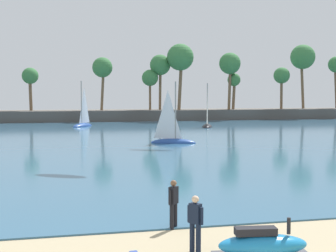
{
  "coord_description": "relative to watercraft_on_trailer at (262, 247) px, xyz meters",
  "views": [
    {
      "loc": [
        -4.88,
        -6.01,
        4.58
      ],
      "look_at": [
        -0.2,
        14.47,
        3.14
      ],
      "focal_mm": 51.21,
      "sensor_mm": 36.0,
      "label": 1
    }
  ],
  "objects": [
    {
      "name": "palm_headland",
      "position": [
        2.03,
        67.27,
        3.08
      ],
      "size": [
        119.03,
        6.82,
        13.4
      ],
      "color": "#514C47",
      "rests_on": "ground"
    },
    {
      "name": "person_at_waterline",
      "position": [
        -1.48,
        3.91,
        0.38
      ],
      "size": [
        0.41,
        0.42,
        1.67
      ],
      "color": "black",
      "rests_on": "ground"
    },
    {
      "name": "sailboat_mid_bay",
      "position": [
        -2.05,
        54.69,
        0.14
      ],
      "size": [
        3.6,
        4.61,
        6.65
      ],
      "color": "#234793",
      "rests_on": "sea"
    },
    {
      "name": "person_rigging_by_gear",
      "position": [
        -1.45,
        1.39,
        0.38
      ],
      "size": [
        0.37,
        0.46,
        1.67
      ],
      "color": "#141E33",
      "rests_on": "ground"
    },
    {
      "name": "watercraft_on_trailer",
      "position": [
        0.0,
        0.0,
        0.0
      ],
      "size": [
        2.71,
        1.37,
        1.28
      ],
      "color": "#4C4C51",
      "rests_on": "ground"
    },
    {
      "name": "sea",
      "position": [
        -0.33,
        55.56,
        -0.49
      ],
      "size": [
        220.0,
        103.54,
        0.06
      ],
      "primitive_type": "cube",
      "color": "#33607F",
      "rests_on": "ground"
    },
    {
      "name": "sailboat_near_shore",
      "position": [
        14.1,
        49.49,
        0.11
      ],
      "size": [
        2.59,
        4.53,
        6.29
      ],
      "color": "black",
      "rests_on": "sea"
    },
    {
      "name": "sailboat_toward_headland",
      "position": [
        4.8,
        30.56,
        0.08
      ],
      "size": [
        4.31,
        2.66,
        6.01
      ],
      "color": "#234793",
      "rests_on": "sea"
    }
  ]
}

